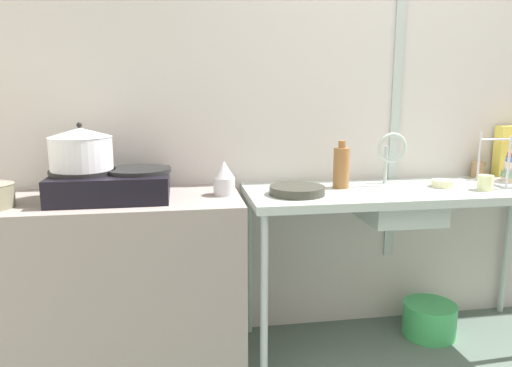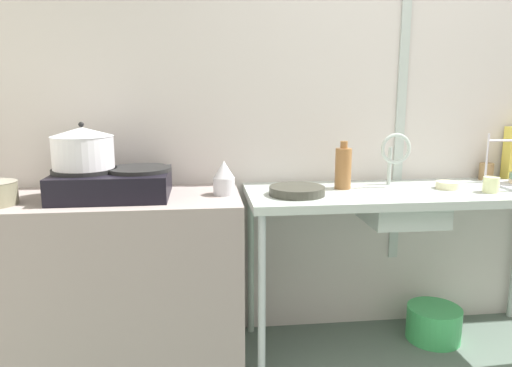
# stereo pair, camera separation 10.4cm
# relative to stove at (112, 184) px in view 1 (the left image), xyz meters

# --- Properties ---
(wall_back) EXTENTS (5.45, 0.10, 2.64)m
(wall_back) POSITION_rel_stove_xyz_m (1.65, 0.33, 0.40)
(wall_back) COLOR beige
(wall_back) RESTS_ON ground
(wall_metal_strip) EXTENTS (0.05, 0.01, 2.11)m
(wall_metal_strip) POSITION_rel_stove_xyz_m (1.50, 0.27, 0.53)
(wall_metal_strip) COLOR #A5B2AB
(counter_concrete) EXTENTS (1.21, 0.56, 0.85)m
(counter_concrete) POSITION_rel_stove_xyz_m (-0.02, -0.00, -0.49)
(counter_concrete) COLOR gray
(counter_concrete) RESTS_ON ground
(counter_sink) EXTENTS (1.66, 0.56, 0.85)m
(counter_sink) POSITION_rel_stove_xyz_m (1.46, -0.00, -0.13)
(counter_sink) COLOR #A5B2AB
(counter_sink) RESTS_ON ground
(stove) EXTENTS (0.54, 0.39, 0.14)m
(stove) POSITION_rel_stove_xyz_m (0.00, 0.00, 0.00)
(stove) COLOR black
(stove) RESTS_ON counter_concrete
(pot_on_left_burner) EXTENTS (0.28, 0.28, 0.21)m
(pot_on_left_burner) POSITION_rel_stove_xyz_m (-0.12, -0.00, 0.17)
(pot_on_left_burner) COLOR silver
(pot_on_left_burner) RESTS_ON stove
(percolator) EXTENTS (0.10, 0.10, 0.16)m
(percolator) POSITION_rel_stove_xyz_m (0.52, -0.01, 0.01)
(percolator) COLOR #B8B7BD
(percolator) RESTS_ON counter_concrete
(sink_basin) EXTENTS (0.36, 0.33, 0.15)m
(sink_basin) POSITION_rel_stove_xyz_m (1.39, -0.05, -0.14)
(sink_basin) COLOR #A5B2AB
(sink_basin) RESTS_ON counter_sink
(faucet) EXTENTS (0.16, 0.09, 0.28)m
(faucet) POSITION_rel_stove_xyz_m (1.40, 0.09, 0.12)
(faucet) COLOR #A5B2AB
(faucet) RESTS_ON counter_sink
(frying_pan) EXTENTS (0.27, 0.27, 0.04)m
(frying_pan) POSITION_rel_stove_xyz_m (0.86, -0.06, -0.05)
(frying_pan) COLOR #35352C
(frying_pan) RESTS_ON counter_sink
(cup_by_rack) EXTENTS (0.08, 0.08, 0.08)m
(cup_by_rack) POSITION_rel_stove_xyz_m (1.82, -0.11, -0.03)
(cup_by_rack) COLOR beige
(cup_by_rack) RESTS_ON counter_sink
(small_bowl_on_drainboard) EXTENTS (0.12, 0.12, 0.04)m
(small_bowl_on_drainboard) POSITION_rel_stove_xyz_m (1.65, 0.01, -0.05)
(small_bowl_on_drainboard) COLOR beige
(small_bowl_on_drainboard) RESTS_ON counter_sink
(bottle_by_sink) EXTENTS (0.08, 0.08, 0.24)m
(bottle_by_sink) POSITION_rel_stove_xyz_m (1.12, 0.07, 0.04)
(bottle_by_sink) COLOR brown
(bottle_by_sink) RESTS_ON counter_sink
(utensil_jar) EXTENTS (0.08, 0.08, 0.22)m
(utensil_jar) POSITION_rel_stove_xyz_m (2.00, 0.22, -0.02)
(utensil_jar) COLOR olive
(utensil_jar) RESTS_ON counter_sink
(bucket_on_floor) EXTENTS (0.29, 0.29, 0.18)m
(bucket_on_floor) POSITION_rel_stove_xyz_m (1.65, 0.04, -0.83)
(bucket_on_floor) COLOR #3AA557
(bucket_on_floor) RESTS_ON ground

